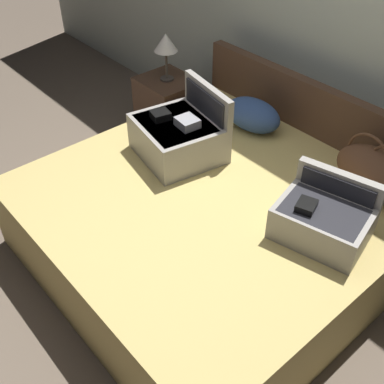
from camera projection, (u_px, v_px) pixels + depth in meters
name	position (u px, v px, depth m)	size (l,w,h in m)	color
ground_plane	(160.00, 287.00, 2.87)	(12.00, 12.00, 0.00)	#6B5B4C
back_wall	(366.00, 7.00, 2.88)	(8.00, 0.10, 2.60)	#B7C1B2
bed	(209.00, 227.00, 2.91)	(1.96, 1.88, 0.50)	tan
headboard	(314.00, 144.00, 3.30)	(2.00, 0.08, 0.85)	#4C3323
hard_case_large	(179.00, 135.00, 2.98)	(0.58, 0.55, 0.43)	gray
hard_case_medium	(323.00, 219.00, 2.43)	(0.53, 0.46, 0.31)	gray
duffel_bag	(375.00, 172.00, 2.69)	(0.51, 0.31, 0.35)	brown
pillow_near_headboard	(253.00, 115.00, 3.24)	(0.41, 0.24, 0.22)	navy
nightstand	(168.00, 109.00, 3.98)	(0.44, 0.40, 0.54)	#4C3323
table_lamp	(166.00, 44.00, 3.63)	(0.18, 0.18, 0.37)	#3F3833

